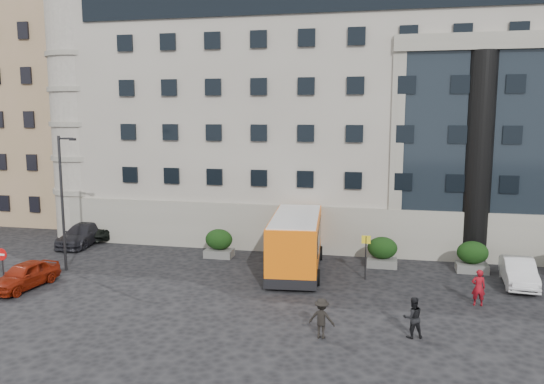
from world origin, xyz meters
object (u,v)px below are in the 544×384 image
(no_entry_sign, at_px, (2,261))
(pedestrian_b, at_px, (413,317))
(hedge_c, at_px, (382,252))
(minibus, at_px, (296,241))
(hedge_a, at_px, (219,243))
(pedestrian_c, at_px, (322,318))
(bus_stop_sign, at_px, (366,250))
(hedge_d, at_px, (472,257))
(parked_car_c, at_px, (83,234))
(street_lamp, at_px, (63,198))
(parked_car_a, at_px, (24,275))
(white_taxi, at_px, (519,272))
(hedge_b, at_px, (298,247))
(red_truck, at_px, (140,217))
(pedestrian_a, at_px, (478,288))
(parked_car_d, at_px, (103,226))

(no_entry_sign, distance_m, pedestrian_b, 20.80)
(hedge_c, bearing_deg, pedestrian_b, -82.62)
(minibus, height_order, pedestrian_b, minibus)
(hedge_a, height_order, pedestrian_c, hedge_a)
(hedge_c, distance_m, bus_stop_sign, 3.05)
(hedge_d, relative_size, no_entry_sign, 0.79)
(parked_car_c, bearing_deg, minibus, -14.86)
(street_lamp, xyz_separation_m, parked_car_a, (-0.33, -3.33, -3.66))
(minibus, relative_size, white_taxi, 1.86)
(hedge_b, height_order, minibus, minibus)
(hedge_d, distance_m, no_entry_sign, 26.15)
(red_truck, distance_m, parked_car_c, 4.75)
(hedge_a, xyz_separation_m, street_lamp, (-7.94, -4.80, 3.44))
(minibus, height_order, pedestrian_c, minibus)
(minibus, xyz_separation_m, pedestrian_c, (2.64, -9.14, -0.99))
(hedge_d, bearing_deg, bus_stop_sign, -155.34)
(hedge_b, bearing_deg, no_entry_sign, -148.10)
(hedge_a, height_order, street_lamp, street_lamp)
(hedge_b, xyz_separation_m, street_lamp, (-13.14, -4.80, 3.44))
(hedge_d, xyz_separation_m, parked_car_a, (-23.87, -8.13, -0.22))
(hedge_c, distance_m, white_taxi, 7.58)
(hedge_c, relative_size, red_truck, 0.36)
(pedestrian_a, bearing_deg, minibus, -23.81)
(hedge_b, relative_size, hedge_c, 1.00)
(pedestrian_c, bearing_deg, pedestrian_a, -134.48)
(hedge_a, distance_m, hedge_c, 10.40)
(pedestrian_c, bearing_deg, parked_car_a, -2.41)
(bus_stop_sign, relative_size, red_truck, 0.50)
(hedge_a, distance_m, pedestrian_c, 13.74)
(hedge_b, height_order, hedge_d, same)
(pedestrian_b, bearing_deg, hedge_a, -59.52)
(hedge_a, bearing_deg, minibus, -20.38)
(hedge_d, relative_size, pedestrian_b, 1.05)
(hedge_b, xyz_separation_m, white_taxi, (12.49, -2.07, -0.20))
(parked_car_c, bearing_deg, hedge_b, -7.84)
(red_truck, xyz_separation_m, pedestrian_a, (23.10, -10.95, -0.40))
(minibus, height_order, red_truck, minibus)
(hedge_c, distance_m, parked_car_d, 21.14)
(hedge_b, bearing_deg, parked_car_a, -148.88)
(hedge_c, height_order, white_taxi, hedge_c)
(white_taxi, relative_size, pedestrian_a, 2.45)
(no_entry_sign, relative_size, white_taxi, 0.52)
(hedge_a, distance_m, bus_stop_sign, 9.94)
(red_truck, height_order, parked_car_a, red_truck)
(hedge_a, relative_size, no_entry_sign, 0.79)
(hedge_a, height_order, parked_car_c, hedge_a)
(street_lamp, bearing_deg, white_taxi, 6.09)
(bus_stop_sign, bearing_deg, minibus, 169.03)
(red_truck, xyz_separation_m, pedestrian_b, (19.81, -15.48, -0.43))
(bus_stop_sign, distance_m, red_truck, 19.30)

